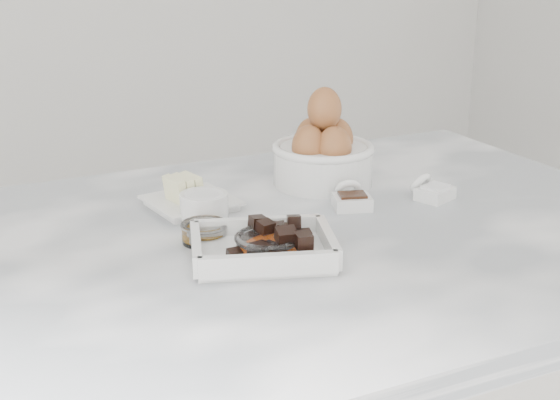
# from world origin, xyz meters

# --- Properties ---
(marble_slab) EXTENTS (1.20, 0.80, 0.04)m
(marble_slab) POSITION_xyz_m (0.00, 0.00, 0.92)
(marble_slab) COLOR white
(marble_slab) RESTS_ON cabinet
(chocolate_dish) EXTENTS (0.22, 0.19, 0.05)m
(chocolate_dish) POSITION_xyz_m (-0.05, -0.07, 0.96)
(chocolate_dish) COLOR white
(chocolate_dish) RESTS_ON marble_slab
(butter_plate) EXTENTS (0.14, 0.14, 0.05)m
(butter_plate) POSITION_xyz_m (-0.07, 0.16, 0.96)
(butter_plate) COLOR white
(butter_plate) RESTS_ON marble_slab
(sugar_ramekin) EXTENTS (0.07, 0.07, 0.04)m
(sugar_ramekin) POSITION_xyz_m (-0.07, 0.10, 0.96)
(sugar_ramekin) COLOR white
(sugar_ramekin) RESTS_ON marble_slab
(egg_bowl) EXTENTS (0.17, 0.17, 0.17)m
(egg_bowl) POSITION_xyz_m (0.17, 0.18, 0.99)
(egg_bowl) COLOR white
(egg_bowl) RESTS_ON marble_slab
(honey_bowl) EXTENTS (0.07, 0.07, 0.03)m
(honey_bowl) POSITION_xyz_m (-0.10, 0.02, 0.95)
(honey_bowl) COLOR white
(honey_bowl) RESTS_ON marble_slab
(zest_bowl) EXTENTS (0.09, 0.09, 0.04)m
(zest_bowl) POSITION_xyz_m (-0.05, -0.08, 0.96)
(zest_bowl) COLOR white
(zest_bowl) RESTS_ON marble_slab
(vanilla_spoon) EXTENTS (0.07, 0.08, 0.04)m
(vanilla_spoon) POSITION_xyz_m (0.16, 0.06, 0.95)
(vanilla_spoon) COLOR white
(vanilla_spoon) RESTS_ON marble_slab
(salt_spoon) EXTENTS (0.07, 0.08, 0.04)m
(salt_spoon) POSITION_xyz_m (0.29, 0.03, 0.95)
(salt_spoon) COLOR white
(salt_spoon) RESTS_ON marble_slab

